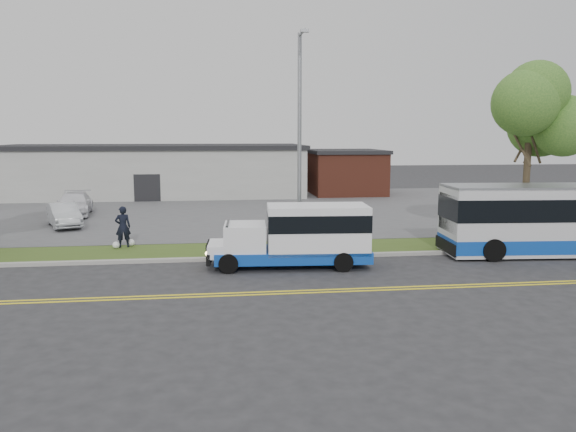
{
  "coord_description": "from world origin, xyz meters",
  "views": [
    {
      "loc": [
        -0.71,
        -22.08,
        5.26
      ],
      "look_at": [
        2.47,
        2.72,
        1.6
      ],
      "focal_mm": 35.0,
      "sensor_mm": 36.0,
      "label": 1
    }
  ],
  "objects": [
    {
      "name": "parking_lot",
      "position": [
        0.0,
        17.0,
        0.05
      ],
      "size": [
        80.0,
        25.0,
        0.1
      ],
      "primitive_type": "cube",
      "color": "#4C4C4F",
      "rests_on": "ground"
    },
    {
      "name": "shuttle_bus",
      "position": [
        2.62,
        -0.36,
        1.32
      ],
      "size": [
        6.58,
        2.53,
        2.47
      ],
      "rotation": [
        0.0,
        0.0,
        -0.06
      ],
      "color": "#0F41A5",
      "rests_on": "ground"
    },
    {
      "name": "transit_bus",
      "position": [
        14.65,
        0.4,
        1.55
      ],
      "size": [
        11.23,
        3.33,
        3.07
      ],
      "rotation": [
        0.0,
        0.0,
        -0.07
      ],
      "color": "silver",
      "rests_on": "ground"
    },
    {
      "name": "tree_east",
      "position": [
        14.0,
        3.0,
        6.2
      ],
      "size": [
        5.2,
        5.2,
        8.33
      ],
      "color": "#34281C",
      "rests_on": "verge"
    },
    {
      "name": "streetlight_near",
      "position": [
        3.0,
        2.73,
        5.23
      ],
      "size": [
        0.35,
        1.53,
        9.5
      ],
      "color": "gray",
      "rests_on": "verge"
    },
    {
      "name": "pedestrian",
      "position": [
        -4.99,
        4.0,
        1.05
      ],
      "size": [
        0.78,
        0.61,
        1.9
      ],
      "primitive_type": "imported",
      "rotation": [
        0.0,
        0.0,
        3.39
      ],
      "color": "black",
      "rests_on": "verge"
    },
    {
      "name": "ground",
      "position": [
        0.0,
        0.0,
        0.0
      ],
      "size": [
        140.0,
        140.0,
        0.0
      ],
      "primitive_type": "plane",
      "color": "#28282B",
      "rests_on": "ground"
    },
    {
      "name": "parked_car_a",
      "position": [
        -9.22,
        10.36,
        0.77
      ],
      "size": [
        2.85,
        4.28,
        1.33
      ],
      "primitive_type": "imported",
      "rotation": [
        0.0,
        0.0,
        0.39
      ],
      "color": "silver",
      "rests_on": "parking_lot"
    },
    {
      "name": "lane_line_south",
      "position": [
        0.0,
        -4.15,
        0.01
      ],
      "size": [
        70.0,
        0.12,
        0.01
      ],
      "primitive_type": "cube",
      "color": "yellow",
      "rests_on": "ground"
    },
    {
      "name": "curb",
      "position": [
        0.0,
        1.1,
        0.07
      ],
      "size": [
        80.0,
        0.3,
        0.15
      ],
      "primitive_type": "cube",
      "color": "#9E9B93",
      "rests_on": "ground"
    },
    {
      "name": "brick_wing",
      "position": [
        10.5,
        26.0,
        1.96
      ],
      "size": [
        6.3,
        7.3,
        3.9
      ],
      "color": "brown",
      "rests_on": "ground"
    },
    {
      "name": "grocery_bag_right",
      "position": [
        -4.69,
        4.25,
        0.26
      ],
      "size": [
        0.32,
        0.32,
        0.32
      ],
      "primitive_type": "sphere",
      "color": "white",
      "rests_on": "verge"
    },
    {
      "name": "verge",
      "position": [
        0.0,
        2.9,
        0.05
      ],
      "size": [
        80.0,
        3.3,
        0.1
      ],
      "primitive_type": "cube",
      "color": "#3B531B",
      "rests_on": "ground"
    },
    {
      "name": "parked_car_b",
      "position": [
        -9.78,
        15.08,
        0.82
      ],
      "size": [
        2.63,
        5.18,
        1.44
      ],
      "primitive_type": "imported",
      "rotation": [
        0.0,
        0.0,
        0.13
      ],
      "color": "white",
      "rests_on": "parking_lot"
    },
    {
      "name": "grocery_bag_left",
      "position": [
        -5.29,
        3.75,
        0.26
      ],
      "size": [
        0.32,
        0.32,
        0.32
      ],
      "primitive_type": "sphere",
      "color": "white",
      "rests_on": "verge"
    },
    {
      "name": "commercial_building",
      "position": [
        -6.0,
        27.0,
        2.18
      ],
      "size": [
        25.4,
        10.4,
        4.35
      ],
      "color": "#9E9E99",
      "rests_on": "ground"
    },
    {
      "name": "lane_line_north",
      "position": [
        0.0,
        -3.85,
        0.01
      ],
      "size": [
        70.0,
        0.12,
        0.01
      ],
      "primitive_type": "cube",
      "color": "yellow",
      "rests_on": "ground"
    }
  ]
}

